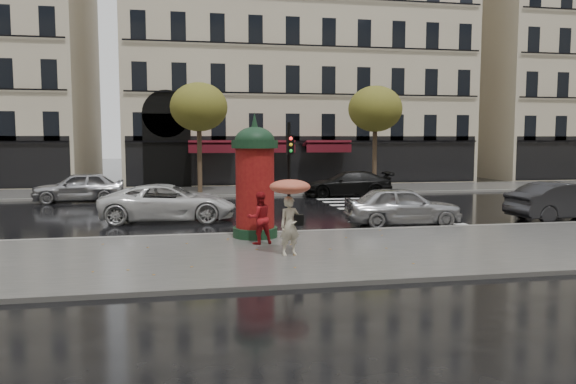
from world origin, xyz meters
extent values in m
plane|color=black|center=(0.00, 0.00, 0.00)|extent=(160.00, 160.00, 0.00)
cube|color=#474744|center=(0.00, -0.50, 0.06)|extent=(90.00, 7.00, 0.12)
cube|color=#474744|center=(0.00, 19.00, 0.06)|extent=(90.00, 6.00, 0.12)
cube|color=slate|center=(0.00, 3.00, 0.07)|extent=(90.00, 0.25, 0.14)
cube|color=slate|center=(0.00, 16.00, 0.07)|extent=(90.00, 0.25, 0.14)
cube|color=silver|center=(6.00, 9.60, 0.01)|extent=(3.60, 11.75, 0.01)
cube|color=#B7A88C|center=(6.00, 30.00, 10.00)|extent=(26.00, 14.00, 20.00)
cylinder|color=#38281C|center=(-2.00, 18.00, 2.60)|extent=(0.28, 0.28, 5.20)
ellipsoid|color=#4F551B|center=(-2.00, 18.00, 5.20)|extent=(3.40, 3.40, 2.89)
cylinder|color=#38281C|center=(9.00, 18.00, 2.60)|extent=(0.28, 0.28, 5.20)
ellipsoid|color=#4F551B|center=(9.00, 18.00, 5.20)|extent=(3.40, 3.40, 2.89)
imported|color=beige|center=(-0.25, -0.91, 0.94)|extent=(0.67, 0.52, 1.63)
cylinder|color=black|center=(-0.25, -0.91, 1.48)|extent=(0.02, 0.02, 1.03)
ellipsoid|color=red|center=(-0.25, -0.91, 2.02)|extent=(1.13, 1.13, 0.40)
cone|color=black|center=(-0.25, -0.91, 2.25)|extent=(0.04, 0.04, 0.09)
cube|color=black|center=(-0.01, -0.97, 1.10)|extent=(0.24, 0.11, 0.30)
imported|color=maroon|center=(-0.84, 0.88, 0.93)|extent=(0.89, 0.76, 1.61)
imported|color=#531027|center=(-1.03, 2.40, 0.90)|extent=(0.85, 0.64, 1.57)
cylinder|color=black|center=(-0.80, 2.17, 0.28)|extent=(1.47, 1.47, 0.31)
cylinder|color=maroon|center=(-0.80, 2.17, 1.75)|extent=(1.26, 1.26, 2.62)
cylinder|color=black|center=(-0.80, 2.17, 3.16)|extent=(1.51, 1.51, 0.26)
ellipsoid|color=black|center=(-0.80, 2.17, 3.27)|extent=(1.30, 1.30, 0.91)
cone|color=black|center=(-0.80, 2.17, 3.95)|extent=(0.21, 0.21, 0.47)
cylinder|color=black|center=(0.46, 2.80, 2.01)|extent=(0.11, 0.11, 3.77)
cube|color=black|center=(0.46, 2.59, 3.14)|extent=(0.24, 0.18, 0.66)
imported|color=#A3A4A8|center=(5.18, 4.20, 0.76)|extent=(4.60, 2.19, 1.52)
imported|color=black|center=(12.23, 4.20, 0.78)|extent=(4.87, 2.04, 1.56)
imported|color=silver|center=(-3.67, 7.11, 0.75)|extent=(5.55, 2.82, 1.50)
imported|color=black|center=(6.32, 15.00, 0.73)|extent=(5.25, 2.62, 1.46)
imported|color=#A0A0A5|center=(-8.42, 15.00, 0.80)|extent=(4.85, 2.39, 1.59)
camera|label=1|loc=(-3.24, -15.96, 3.35)|focal=35.00mm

